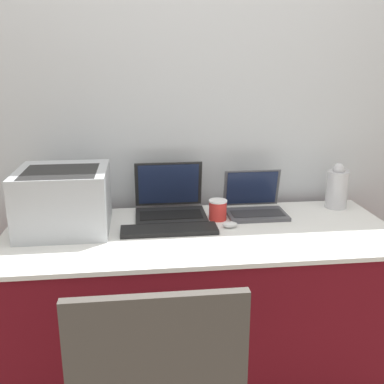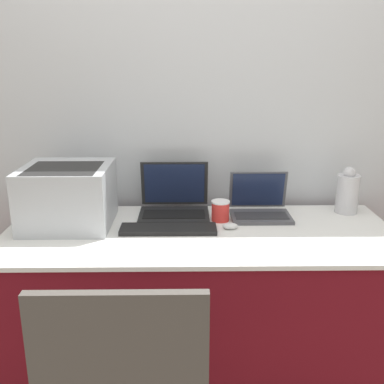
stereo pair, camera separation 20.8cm
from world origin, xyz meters
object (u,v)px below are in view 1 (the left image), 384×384
coffee_cup (218,210)px  metal_pitcher (337,188)px  laptop_right (255,204)px  external_keyboard (169,230)px  mouse (230,225)px  printer (64,197)px  laptop_left (170,204)px

coffee_cup → metal_pitcher: bearing=9.8°
laptop_right → metal_pitcher: metal_pitcher is taller
laptop_right → metal_pitcher: (0.46, 0.05, 0.06)m
laptop_right → coffee_cup: size_ratio=2.94×
external_keyboard → mouse: 0.29m
printer → laptop_left: bearing=16.9°
printer → mouse: bearing=-5.4°
mouse → metal_pitcher: bearing=20.4°
printer → coffee_cup: bearing=3.5°
external_keyboard → coffee_cup: coffee_cup is taller
external_keyboard → coffee_cup: bearing=29.3°
laptop_left → mouse: (0.27, -0.23, -0.04)m
laptop_left → printer: bearing=-163.1°
metal_pitcher → laptop_right: bearing=-174.2°
coffee_cup → mouse: coffee_cup is taller
metal_pitcher → external_keyboard: bearing=-164.4°
laptop_right → mouse: (-0.17, -0.19, -0.03)m
mouse → metal_pitcher: (0.63, 0.23, 0.09)m
laptop_right → mouse: bearing=-131.9°
printer → laptop_left: printer is taller
mouse → laptop_right: bearing=48.1°
laptop_left → coffee_cup: 0.26m
laptop_left → metal_pitcher: size_ratio=1.44×
printer → mouse: 0.79m
printer → external_keyboard: size_ratio=0.91×
laptop_left → laptop_right: (0.44, -0.04, -0.01)m
laptop_right → external_keyboard: laptop_right is taller
printer → coffee_cup: 0.74m
external_keyboard → laptop_left: bearing=85.0°
mouse → coffee_cup: bearing=107.8°
coffee_cup → metal_pitcher: (0.67, 0.12, 0.06)m
laptop_left → external_keyboard: size_ratio=0.79×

